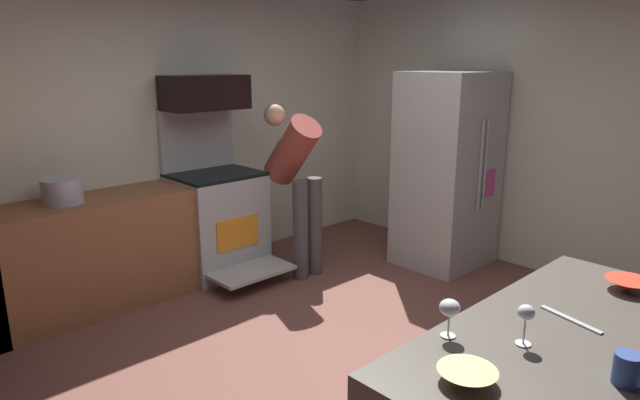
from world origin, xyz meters
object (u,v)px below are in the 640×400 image
object	(u,v)px
mixing_bowl_small	(629,285)
wine_glass_mid	(526,315)
refrigerator	(447,170)
stock_pot	(62,191)
person_cook	(296,175)
mixing_bowl_large	(467,376)
mug_coffee	(627,369)
wine_glass_near	(450,309)
microwave	(205,93)
oven_range	(217,219)

from	to	relation	value
mixing_bowl_small	wine_glass_mid	world-z (taller)	wine_glass_mid
refrigerator	stock_pot	world-z (taller)	refrigerator
person_cook	wine_glass_mid	xyz separation A→B (m)	(-1.33, -2.86, 0.09)
mixing_bowl_large	wine_glass_mid	distance (m)	0.39
refrigerator	mug_coffee	size ratio (longest dim) A/B	16.84
refrigerator	wine_glass_mid	world-z (taller)	refrigerator
person_cook	mixing_bowl_small	distance (m)	2.99
mug_coffee	stock_pot	size ratio (longest dim) A/B	0.37
refrigerator	wine_glass_near	size ratio (longest dim) A/B	11.78
mixing_bowl_large	mixing_bowl_small	distance (m)	1.22
wine_glass_mid	mixing_bowl_large	bearing A→B (deg)	178.51
person_cook	wine_glass_mid	distance (m)	3.15
person_cook	microwave	bearing A→B (deg)	130.51
oven_range	mug_coffee	distance (m)	3.85
mixing_bowl_large	mixing_bowl_small	size ratio (longest dim) A/B	0.97
mixing_bowl_large	mug_coffee	world-z (taller)	mug_coffee
person_cook	stock_pot	distance (m)	1.94
microwave	refrigerator	distance (m)	2.37
person_cook	mixing_bowl_small	bearing A→B (deg)	-99.53
mixing_bowl_small	mug_coffee	xyz separation A→B (m)	(-0.84, -0.26, 0.03)
refrigerator	mixing_bowl_small	xyz separation A→B (m)	(-1.73, -2.16, 0.00)
mixing_bowl_small	stock_pot	xyz separation A→B (m)	(-1.36, 3.49, 0.07)
oven_range	wine_glass_near	distance (m)	3.33
stock_pot	mug_coffee	bearing A→B (deg)	-81.99
oven_range	person_cook	distance (m)	0.86
mixing_bowl_small	stock_pot	bearing A→B (deg)	111.34
microwave	oven_range	bearing A→B (deg)	-90.00
wine_glass_near	mug_coffee	world-z (taller)	wine_glass_near
refrigerator	person_cook	world-z (taller)	refrigerator
refrigerator	wine_glass_mid	xyz separation A→B (m)	(-2.56, -2.07, 0.10)
microwave	stock_pot	bearing A→B (deg)	-176.56
mug_coffee	stock_pot	world-z (taller)	stock_pot
mixing_bowl_small	stock_pot	size ratio (longest dim) A/B	0.72
oven_range	mixing_bowl_small	bearing A→B (deg)	-89.45
person_cook	stock_pot	bearing A→B (deg)	163.83
oven_range	microwave	distance (m)	1.16
oven_range	person_cook	world-z (taller)	person_cook
wine_glass_near	stock_pot	distance (m)	3.18
oven_range	person_cook	size ratio (longest dim) A/B	0.97
wine_glass_near	wine_glass_mid	world-z (taller)	wine_glass_mid
mixing_bowl_large	wine_glass_mid	bearing A→B (deg)	-1.49
mug_coffee	microwave	bearing A→B (deg)	78.18
refrigerator	stock_pot	xyz separation A→B (m)	(-3.09, 1.33, 0.07)
oven_range	refrigerator	size ratio (longest dim) A/B	0.82
wine_glass_near	refrigerator	bearing A→B (deg)	33.99
microwave	mug_coffee	size ratio (longest dim) A/B	6.74
refrigerator	stock_pot	distance (m)	3.37
wine_glass_mid	mug_coffee	distance (m)	0.37
mixing_bowl_small	refrigerator	bearing A→B (deg)	51.41
microwave	stock_pot	xyz separation A→B (m)	(-1.33, -0.08, -0.67)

